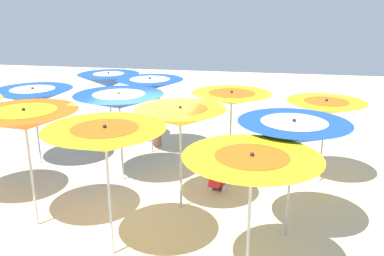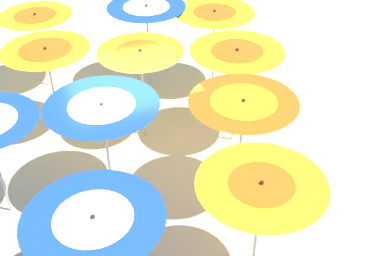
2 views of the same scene
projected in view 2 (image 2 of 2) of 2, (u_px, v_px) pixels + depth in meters
ground at (135, 163)px, 11.79m from camera, size 37.37×37.37×0.04m
beach_umbrella_0 at (214, 18)px, 13.26m from camera, size 2.13×2.13×2.36m
beach_umbrella_1 at (147, 14)px, 13.31m from camera, size 2.10×2.10×2.46m
beach_umbrella_2 at (36, 21)px, 13.41m from camera, size 1.95×1.95×2.22m
beach_umbrella_3 at (237, 59)px, 11.16m from camera, size 2.11×2.11×2.53m
beach_umbrella_4 at (141, 59)px, 11.37m from camera, size 1.97×1.97×2.41m
beach_umbrella_5 at (46, 55)px, 11.55m from camera, size 2.04×2.04×2.35m
beach_umbrella_6 at (243, 110)px, 9.46m from camera, size 2.09×2.09×2.56m
beach_umbrella_7 at (103, 113)px, 9.67m from camera, size 2.25×2.25×2.38m
beach_umbrella_9 at (261, 192)px, 7.71m from camera, size 2.06×2.06×2.51m
beach_umbrella_10 at (95, 227)px, 7.48m from camera, size 2.17×2.17×2.27m
lounger_0 at (237, 76)px, 14.61m from camera, size 1.21×0.48×0.55m
lounger_1 at (89, 121)px, 12.78m from camera, size 1.24×0.50×0.67m
beach_ball at (71, 105)px, 13.45m from camera, size 0.34×0.34×0.34m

